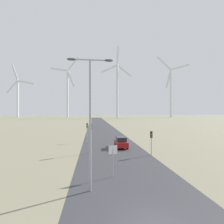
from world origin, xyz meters
name	(u,v)px	position (x,y,z in m)	size (l,w,h in m)	color
road_surface	(102,130)	(0.00, 48.00, 0.00)	(10.00, 240.00, 0.01)	#38383D
streetlamp	(90,108)	(-3.32, 4.87, 6.36)	(3.52, 0.32, 10.12)	#93999E
stop_sign_near	(113,155)	(-1.27, 7.52, 2.06)	(0.81, 0.07, 2.94)	#93999E
traffic_light_post_near_left	(91,132)	(-3.38, 16.96, 3.14)	(0.28, 0.34, 4.30)	#93999E
traffic_light_post_near_right	(151,138)	(5.00, 14.97, 2.45)	(0.28, 0.33, 3.33)	#93999E
traffic_light_post_mid_left	(87,128)	(-4.24, 26.55, 2.77)	(0.28, 0.34, 3.77)	#93999E
car_approaching	(121,142)	(1.61, 20.43, 0.91)	(1.88, 4.10, 1.83)	maroon
wind_turbine_far_left	(18,94)	(-84.27, 191.45, 24.90)	(30.68, 3.76, 57.33)	silver
wind_turbine_left	(68,89)	(-30.40, 186.88, 30.79)	(30.67, 2.80, 66.08)	silver
wind_turbine_center	(117,86)	(21.82, 167.99, 32.45)	(33.19, 11.91, 73.34)	silver
wind_turbine_right	(171,88)	(79.43, 168.64, 30.86)	(34.28, 4.71, 65.05)	silver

